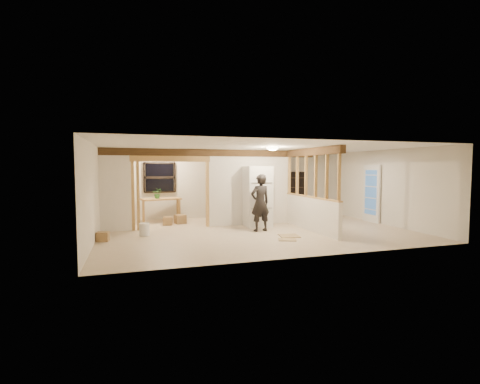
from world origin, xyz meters
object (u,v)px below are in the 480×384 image
object	(u,v)px
woman	(260,203)
work_table	(161,210)
refrigerator	(257,196)
shop_vac	(113,216)
bookshelf	(294,193)

from	to	relation	value
woman	work_table	distance (m)	3.88
refrigerator	work_table	bearing A→B (deg)	146.71
shop_vac	bookshelf	world-z (taller)	bookshelf
shop_vac	bookshelf	distance (m)	7.00
refrigerator	shop_vac	xyz separation A→B (m)	(-4.50, 1.65, -0.66)
work_table	refrigerator	bearing A→B (deg)	-45.29
work_table	shop_vac	size ratio (longest dim) A/B	2.07
work_table	bookshelf	xyz separation A→B (m)	(5.35, 0.37, 0.45)
work_table	shop_vac	world-z (taller)	work_table
refrigerator	shop_vac	size ratio (longest dim) A/B	3.06
woman	work_table	size ratio (longest dim) A/B	1.30
woman	bookshelf	world-z (taller)	bookshelf
refrigerator	work_table	world-z (taller)	refrigerator
shop_vac	bookshelf	size ratio (longest dim) A/B	0.37
work_table	bookshelf	world-z (taller)	bookshelf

